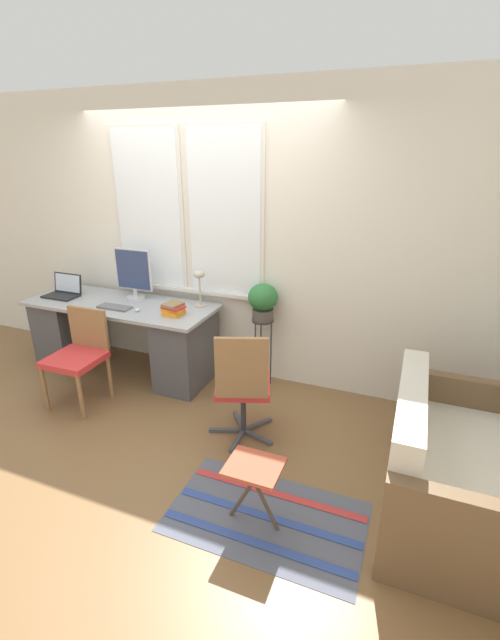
{
  "coord_description": "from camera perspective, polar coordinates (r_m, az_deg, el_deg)",
  "views": [
    {
      "loc": [
        1.93,
        -2.87,
        2.12
      ],
      "look_at": [
        0.71,
        0.18,
        0.84
      ],
      "focal_mm": 24.0,
      "sensor_mm": 36.0,
      "label": 1
    }
  ],
  "objects": [
    {
      "name": "ground_plane",
      "position": [
        4.06,
        -10.46,
        -10.54
      ],
      "size": [
        14.0,
        14.0,
        0.0
      ],
      "primitive_type": "plane",
      "color": "brown"
    },
    {
      "name": "wall_back_with_window",
      "position": [
        4.21,
        -6.09,
        10.85
      ],
      "size": [
        9.0,
        0.12,
        2.7
      ],
      "color": "white",
      "rests_on": "ground_plane"
    },
    {
      "name": "desk",
      "position": [
        4.53,
        -16.46,
        -1.94
      ],
      "size": [
        1.92,
        0.71,
        0.74
      ],
      "color": "#9EA3A8",
      "rests_on": "ground_plane"
    },
    {
      "name": "laptop",
      "position": [
        4.83,
        -23.62,
        3.52
      ],
      "size": [
        0.35,
        0.24,
        0.22
      ],
      "color": "black",
      "rests_on": "desk"
    },
    {
      "name": "monitor",
      "position": [
        4.45,
        -15.26,
        6.07
      ],
      "size": [
        0.4,
        0.18,
        0.5
      ],
      "color": "silver",
      "rests_on": "desk"
    },
    {
      "name": "keyboard",
      "position": [
        4.28,
        -17.6,
        1.64
      ],
      "size": [
        0.33,
        0.13,
        0.02
      ],
      "color": "slate",
      "rests_on": "desk"
    },
    {
      "name": "mouse",
      "position": [
        4.13,
        -14.79,
        1.31
      ],
      "size": [
        0.04,
        0.06,
        0.03
      ],
      "color": "silver",
      "rests_on": "desk"
    },
    {
      "name": "desk_lamp",
      "position": [
        4.09,
        -6.77,
        5.32
      ],
      "size": [
        0.11,
        0.11,
        0.35
      ],
      "color": "#BCB299",
      "rests_on": "desk"
    },
    {
      "name": "book_stack",
      "position": [
        3.96,
        -10.18,
        1.43
      ],
      "size": [
        0.21,
        0.18,
        0.11
      ],
      "color": "orange",
      "rests_on": "desk"
    },
    {
      "name": "desk_chair_wooden",
      "position": [
        4.07,
        -21.86,
        -4.18
      ],
      "size": [
        0.45,
        0.46,
        0.84
      ],
      "rotation": [
        0.0,
        0.0,
        0.03
      ],
      "color": "olive",
      "rests_on": "ground_plane"
    },
    {
      "name": "office_chair_swivel",
      "position": [
        3.27,
        -0.98,
        -8.65
      ],
      "size": [
        0.54,
        0.54,
        0.93
      ],
      "rotation": [
        0.0,
        0.0,
        3.5
      ],
      "color": "#47474C",
      "rests_on": "ground_plane"
    },
    {
      "name": "couch_loveseat",
      "position": [
        3.03,
        24.52,
        -17.98
      ],
      "size": [
        0.73,
        1.31,
        0.83
      ],
      "rotation": [
        0.0,
        0.0,
        1.57
      ],
      "color": "silver",
      "rests_on": "ground_plane"
    },
    {
      "name": "plant_stand",
      "position": [
        4.04,
        1.69,
        -1.41
      ],
      "size": [
        0.21,
        0.21,
        0.67
      ],
      "color": "#333338",
      "rests_on": "ground_plane"
    },
    {
      "name": "potted_plant",
      "position": [
        3.94,
        1.73,
        2.68
      ],
      "size": [
        0.28,
        0.28,
        0.34
      ],
      "color": "#514C47",
      "rests_on": "plant_stand"
    },
    {
      "name": "floor_rug_striped",
      "position": [
        2.94,
        2.18,
        -24.74
      ],
      "size": [
        1.21,
        0.71,
        0.01
      ],
      "color": "#565B6B",
      "rests_on": "ground_plane"
    },
    {
      "name": "folding_stool",
      "position": [
        2.65,
        0.54,
        -19.7
      ],
      "size": [
        0.33,
        0.27,
        0.44
      ],
      "color": "#B24C33",
      "rests_on": "ground_plane"
    }
  ]
}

